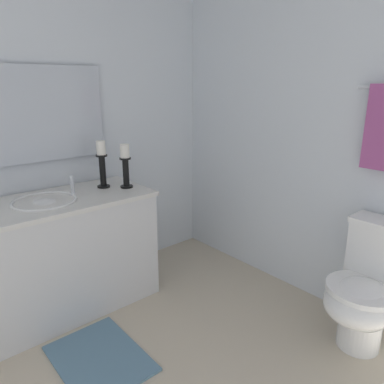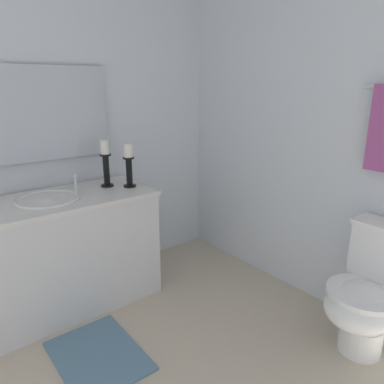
% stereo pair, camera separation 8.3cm
% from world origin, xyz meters
% --- Properties ---
extents(wall_back, '(2.85, 0.04, 2.45)m').
position_xyz_m(wall_back, '(0.00, 1.49, 1.23)').
color(wall_back, silver).
rests_on(wall_back, ground).
extents(wall_left, '(0.04, 2.98, 2.45)m').
position_xyz_m(wall_left, '(-1.42, 0.00, 1.23)').
color(wall_left, silver).
rests_on(wall_left, ground).
extents(vanity_cabinet, '(0.58, 1.37, 0.79)m').
position_xyz_m(vanity_cabinet, '(-1.10, -0.04, 0.40)').
color(vanity_cabinet, silver).
rests_on(vanity_cabinet, ground).
extents(sink_basin, '(0.40, 0.40, 0.24)m').
position_xyz_m(sink_basin, '(-1.10, -0.04, 0.75)').
color(sink_basin, white).
rests_on(sink_basin, vanity_cabinet).
extents(mirror, '(0.02, 1.14, 0.64)m').
position_xyz_m(mirror, '(-1.38, -0.04, 1.31)').
color(mirror, silver).
extents(candle_holder_tall, '(0.09, 0.09, 0.31)m').
position_xyz_m(candle_holder_tall, '(-1.05, 0.53, 0.96)').
color(candle_holder_tall, black).
rests_on(candle_holder_tall, vanity_cabinet).
extents(candle_holder_short, '(0.09, 0.09, 0.34)m').
position_xyz_m(candle_holder_short, '(-1.16, 0.41, 0.97)').
color(candle_holder_short, black).
rests_on(candle_holder_short, vanity_cabinet).
extents(toilet, '(0.39, 0.54, 0.75)m').
position_xyz_m(toilet, '(0.43, 1.21, 0.37)').
color(toilet, white).
rests_on(toilet, ground).
extents(bath_mat, '(0.60, 0.44, 0.02)m').
position_xyz_m(bath_mat, '(-0.47, -0.04, 0.01)').
color(bath_mat, slate).
rests_on(bath_mat, ground).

